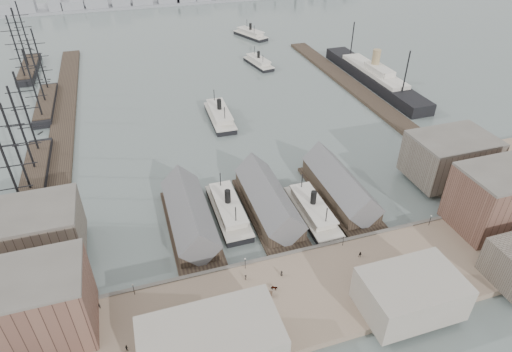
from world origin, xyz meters
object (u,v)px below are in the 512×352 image
object	(u,v)px
horse_cart_left	(165,315)
ferry_docked_west	(228,209)
tram	(465,228)
ocean_steamer	(373,76)
horse_cart_center	(272,290)
horse_cart_right	(399,267)

from	to	relation	value
horse_cart_left	ferry_docked_west	bearing A→B (deg)	-23.91
tram	ocean_steamer	bearing A→B (deg)	71.07
horse_cart_center	horse_cart_right	world-z (taller)	horse_cart_right
ocean_steamer	horse_cart_left	distance (m)	178.97
tram	horse_cart_right	size ratio (longest dim) A/B	2.08
horse_cart_left	tram	bearing A→B (deg)	-76.31
horse_cart_left	ocean_steamer	bearing A→B (deg)	-35.09
horse_cart_left	horse_cart_center	xyz separation A→B (m)	(27.69, -0.76, 0.01)
ferry_docked_west	horse_cart_left	world-z (taller)	ferry_docked_west
ferry_docked_west	horse_cart_center	bearing A→B (deg)	-86.54
ferry_docked_west	horse_cart_center	size ratio (longest dim) A/B	6.24
ferry_docked_west	horse_cart_left	bearing A→B (deg)	-125.63
ocean_steamer	horse_cart_right	xyz separation A→B (m)	(-66.67, -126.37, -1.12)
ferry_docked_west	ocean_steamer	bearing A→B (deg)	39.62
horse_cart_right	horse_cart_center	bearing A→B (deg)	96.93
ferry_docked_west	horse_cart_right	bearing A→B (deg)	-45.83
ferry_docked_west	ocean_steamer	world-z (taller)	ocean_steamer
tram	horse_cart_right	distance (m)	28.68
ferry_docked_west	ocean_steamer	distance (m)	136.31
ocean_steamer	tram	world-z (taller)	ocean_steamer
ocean_steamer	horse_cart_center	world-z (taller)	ocean_steamer
ocean_steamer	horse_cart_right	bearing A→B (deg)	-117.82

